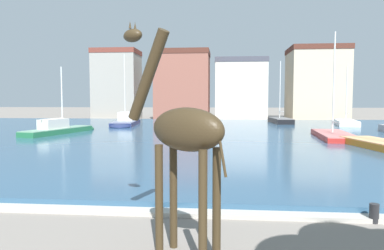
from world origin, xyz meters
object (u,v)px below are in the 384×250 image
mooring_bollard (374,213)px  sailboat_white (345,123)px  giraffe_statue (181,134)px  sailboat_black (279,121)px  sailboat_orange (384,147)px  sailboat_navy (125,123)px  sailboat_red (332,136)px  sailboat_green (63,130)px

mooring_bollard → sailboat_white: bearing=72.9°
giraffe_statue → sailboat_black: bearing=78.6°
sailboat_orange → mooring_bollard: bearing=-114.2°
sailboat_navy → sailboat_red: 22.64m
mooring_bollard → sailboat_navy: bearing=116.8°
sailboat_navy → sailboat_white: 25.66m
sailboat_black → sailboat_orange: bearing=-84.3°
sailboat_navy → sailboat_red: (19.80, -10.98, -0.22)m
sailboat_green → sailboat_red: bearing=-3.0°
giraffe_statue → sailboat_green: sailboat_green is taller
sailboat_green → sailboat_navy: 10.20m
sailboat_black → sailboat_orange: size_ratio=0.83×
giraffe_statue → sailboat_red: bearing=66.7°
giraffe_statue → mooring_bollard: giraffe_statue is taller
sailboat_black → sailboat_orange: (2.44, -24.46, -0.09)m
sailboat_navy → sailboat_orange: bearing=-40.2°
sailboat_green → sailboat_orange: sailboat_orange is taller
sailboat_black → sailboat_white: bearing=-28.0°
sailboat_green → sailboat_white: 31.11m
sailboat_green → mooring_bollard: size_ratio=18.03×
giraffe_statue → sailboat_navy: sailboat_navy is taller
sailboat_white → sailboat_red: sailboat_red is taller
giraffe_statue → sailboat_black: 40.26m
sailboat_red → sailboat_black: bearing=94.4°
sailboat_green → mooring_bollard: sailboat_green is taller
sailboat_black → sailboat_orange: sailboat_orange is taller
sailboat_navy → sailboat_black: 19.66m
sailboat_navy → sailboat_black: (18.43, 6.84, -0.11)m
sailboat_orange → giraffe_statue: bearing=-124.7°
sailboat_black → sailboat_white: sailboat_black is taller
giraffe_statue → sailboat_black: size_ratio=0.60×
giraffe_statue → sailboat_green: (-13.34, 22.78, -1.99)m
giraffe_statue → sailboat_white: size_ratio=0.68×
sailboat_black → sailboat_white: (7.05, -3.75, -0.03)m
sailboat_navy → sailboat_white: bearing=6.9°
sailboat_green → sailboat_orange: bearing=-18.3°
giraffe_statue → sailboat_white: sailboat_white is taller
sailboat_orange → mooring_bollard: size_ratio=19.56×
sailboat_black → giraffe_statue: bearing=-101.4°
sailboat_black → sailboat_red: bearing=-85.6°
sailboat_green → sailboat_navy: (2.84, 9.79, 0.06)m
sailboat_white → sailboat_green: bearing=-155.5°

